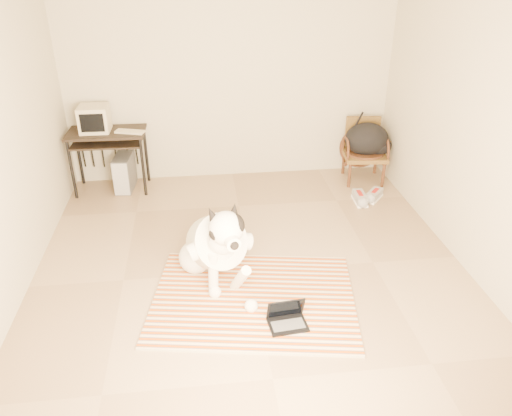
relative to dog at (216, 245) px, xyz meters
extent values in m
plane|color=#9C805F|center=(0.32, 0.08, -0.36)|extent=(4.50, 4.50, 0.00)
plane|color=#C1B79E|center=(0.32, 2.33, 0.99)|extent=(4.50, 0.00, 4.50)
plane|color=#C1B79E|center=(0.32, -2.17, 0.99)|extent=(4.50, 0.00, 4.50)
plane|color=#C1B79E|center=(2.32, 0.08, 0.99)|extent=(0.00, 4.50, 4.50)
cube|color=#BB460A|center=(0.20, -0.85, -0.35)|extent=(1.73, 0.54, 0.02)
cube|color=#35622E|center=(0.25, -0.59, -0.35)|extent=(1.73, 0.54, 0.02)
cube|color=#794187|center=(0.29, -0.34, -0.35)|extent=(1.73, 0.54, 0.02)
cube|color=#E59D49|center=(0.33, -0.08, -0.35)|extent=(1.73, 0.54, 0.02)
cube|color=beige|center=(0.38, 0.18, -0.35)|extent=(1.73, 0.54, 0.02)
sphere|color=white|center=(-0.19, 0.14, -0.21)|extent=(0.31, 0.31, 0.31)
sphere|color=white|center=(0.09, 0.22, -0.21)|extent=(0.31, 0.31, 0.31)
ellipsoid|color=white|center=(-0.05, 0.17, -0.18)|extent=(0.38, 0.34, 0.31)
ellipsoid|color=white|center=(0.00, -0.01, 0.03)|extent=(0.54, 0.77, 0.67)
cylinder|color=white|center=(0.00, 0.00, 0.03)|extent=(0.59, 0.69, 0.61)
sphere|color=white|center=(0.05, -0.20, 0.18)|extent=(0.26, 0.26, 0.26)
sphere|color=white|center=(0.07, -0.30, 0.34)|extent=(0.28, 0.28, 0.28)
ellipsoid|color=black|center=(0.12, -0.28, 0.35)|extent=(0.22, 0.25, 0.21)
cylinder|color=white|center=(0.10, -0.41, 0.29)|extent=(0.15, 0.17, 0.12)
sphere|color=black|center=(0.12, -0.49, 0.29)|extent=(0.07, 0.07, 0.07)
cone|color=black|center=(-0.03, -0.26, 0.45)|extent=(0.15, 0.15, 0.18)
cone|color=black|center=(0.15, -0.21, 0.45)|extent=(0.15, 0.17, 0.18)
torus|color=silver|center=(0.05, -0.22, 0.23)|extent=(0.27, 0.19, 0.23)
cylinder|color=white|center=(-0.04, -0.24, -0.13)|extent=(0.11, 0.14, 0.42)
cylinder|color=white|center=(0.18, -0.31, -0.16)|extent=(0.18, 0.39, 0.43)
sphere|color=white|center=(-0.04, -0.26, -0.31)|extent=(0.11, 0.11, 0.11)
sphere|color=white|center=(0.25, -0.49, -0.30)|extent=(0.11, 0.11, 0.11)
cone|color=black|center=(-0.13, 0.43, -0.31)|extent=(0.29, 0.40, 0.11)
cube|color=black|center=(0.52, -0.73, -0.33)|extent=(0.32, 0.24, 0.02)
cube|color=#4D4D50|center=(0.52, -0.73, -0.32)|extent=(0.27, 0.15, 0.00)
cube|color=black|center=(0.51, -0.65, -0.23)|extent=(0.31, 0.10, 0.20)
cube|color=black|center=(0.51, -0.66, -0.22)|extent=(0.27, 0.08, 0.17)
cube|color=black|center=(-1.18, 2.05, 0.38)|extent=(0.91, 0.52, 0.03)
cube|color=black|center=(-1.18, 2.00, 0.26)|extent=(0.81, 0.42, 0.02)
cylinder|color=black|center=(-1.60, 1.85, 0.00)|extent=(0.04, 0.04, 0.72)
cylinder|color=black|center=(-1.59, 2.27, 0.00)|extent=(0.04, 0.04, 0.72)
cylinder|color=black|center=(-0.77, 1.83, 0.00)|extent=(0.04, 0.04, 0.72)
cylinder|color=black|center=(-0.76, 2.25, 0.00)|extent=(0.04, 0.04, 0.72)
cube|color=beige|center=(-1.29, 2.08, 0.54)|extent=(0.34, 0.32, 0.30)
cube|color=black|center=(-1.30, 1.92, 0.54)|extent=(0.26, 0.02, 0.21)
cube|color=beige|center=(-0.89, 1.97, 0.40)|extent=(0.36, 0.22, 0.02)
cube|color=#4D4D50|center=(-1.03, 2.06, -0.14)|extent=(0.23, 0.47, 0.43)
cube|color=#AAAAAE|center=(-1.05, 1.84, -0.14)|extent=(0.18, 0.03, 0.41)
cube|color=brown|center=(1.97, 1.93, -0.02)|extent=(0.56, 0.54, 0.05)
cylinder|color=#341A0E|center=(1.97, 1.93, 0.02)|extent=(0.48, 0.48, 0.04)
cube|color=brown|center=(1.99, 2.16, 0.22)|extent=(0.44, 0.08, 0.39)
cylinder|color=#341A0E|center=(1.74, 1.75, -0.20)|extent=(0.04, 0.04, 0.32)
cylinder|color=#341A0E|center=(1.78, 2.17, -0.20)|extent=(0.04, 0.04, 0.32)
cylinder|color=#341A0E|center=(2.16, 1.70, -0.20)|extent=(0.04, 0.04, 0.32)
cylinder|color=#341A0E|center=(2.20, 2.12, -0.20)|extent=(0.04, 0.04, 0.32)
ellipsoid|color=black|center=(1.98, 1.94, 0.20)|extent=(0.55, 0.45, 0.40)
ellipsoid|color=black|center=(2.12, 1.91, 0.11)|extent=(0.34, 0.28, 0.23)
cube|color=white|center=(1.75, 1.33, -0.35)|extent=(0.14, 0.32, 0.03)
cube|color=gray|center=(1.75, 1.33, -0.30)|extent=(0.13, 0.31, 0.10)
cube|color=#A11B15|center=(1.75, 1.33, -0.26)|extent=(0.06, 0.16, 0.02)
cube|color=white|center=(1.95, 1.39, -0.35)|extent=(0.29, 0.31, 0.03)
cube|color=gray|center=(1.95, 1.39, -0.31)|extent=(0.28, 0.30, 0.10)
cube|color=#A11B15|center=(1.95, 1.39, -0.26)|extent=(0.14, 0.15, 0.02)
camera|label=1|loc=(-0.11, -3.73, 2.34)|focal=35.00mm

